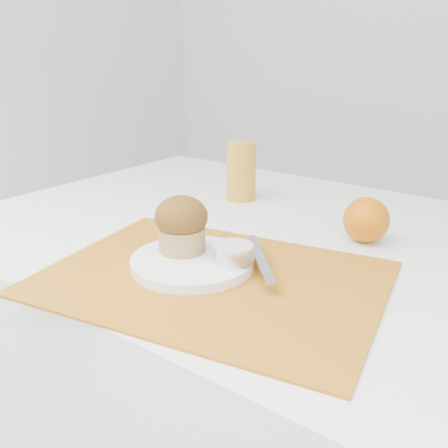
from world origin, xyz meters
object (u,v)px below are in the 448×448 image
Objects in this scene: plate at (192,262)px; orange at (366,220)px; juice_glass at (241,171)px; muffin at (182,224)px; table at (273,405)px.

orange is (0.16, 0.27, 0.03)m from plate.
muffin is at bearing -69.96° from juice_glass.
juice_glass is at bearing 143.25° from table.
orange is 0.83× the size of muffin.
juice_glass is (-0.18, 0.14, 0.44)m from table.
orange is at bearing 52.57° from muffin.
orange is (0.13, 0.06, 0.41)m from table.
orange is 0.32m from muffin.
muffin is at bearing 158.13° from plate.
plate reaches higher than table.
plate is 1.46× the size of juice_glass.
table is 0.48m from muffin.
table is 9.36× the size of juice_glass.
plate is at bearing -98.71° from table.
plate is at bearing -121.58° from orange.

